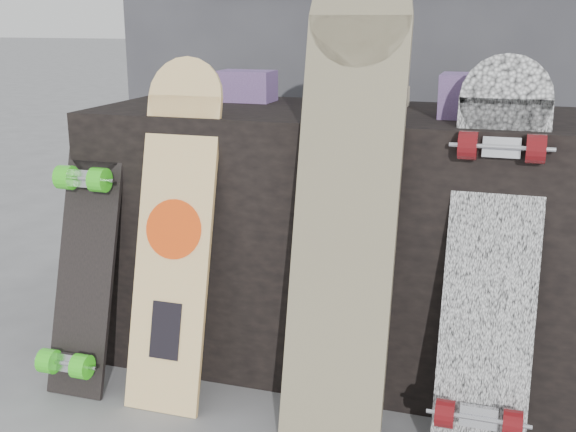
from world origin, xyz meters
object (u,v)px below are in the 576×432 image
(longboard_cascadia, at_px, (493,254))
(skateboard_dark, at_px, (84,254))
(vendor_table, at_px, (354,239))
(longboard_geisha, at_px, (175,224))
(longboard_celtic, at_px, (347,193))

(longboard_cascadia, relative_size, skateboard_dark, 1.24)
(vendor_table, bearing_deg, longboard_geisha, -140.35)
(longboard_celtic, height_order, longboard_cascadia, longboard_celtic)
(longboard_geisha, relative_size, skateboard_dark, 1.22)
(longboard_celtic, bearing_deg, skateboard_dark, -178.58)
(longboard_celtic, xyz_separation_m, skateboard_dark, (-0.78, -0.02, -0.24))
(vendor_table, bearing_deg, longboard_celtic, -81.07)
(longboard_celtic, height_order, skateboard_dark, longboard_celtic)
(longboard_cascadia, bearing_deg, longboard_geisha, -179.18)
(longboard_cascadia, height_order, skateboard_dark, longboard_cascadia)
(longboard_celtic, xyz_separation_m, longboard_cascadia, (0.37, 0.03, -0.13))
(vendor_table, distance_m, longboard_cascadia, 0.56)
(vendor_table, distance_m, longboard_celtic, 0.45)
(longboard_cascadia, distance_m, skateboard_dark, 1.15)
(longboard_celtic, distance_m, longboard_cascadia, 0.39)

